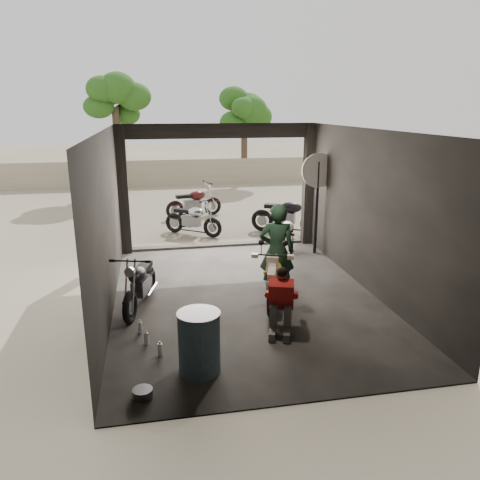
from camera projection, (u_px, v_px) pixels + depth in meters
name	position (u px, v px, depth m)	size (l,w,h in m)	color
ground	(245.00, 297.00, 9.17)	(80.00, 80.00, 0.00)	#7A6D56
garage	(240.00, 227.00, 9.34)	(7.00, 7.13, 3.20)	#2D2B28
boundary_wall	(187.00, 172.00, 22.22)	(18.00, 0.30, 1.20)	gray
tree_left	(114.00, 97.00, 19.33)	(2.20, 2.20, 5.60)	#382B1E
tree_right	(244.00, 107.00, 21.92)	(2.20, 2.20, 5.00)	#382B1E
main_bike	(274.00, 274.00, 8.79)	(0.70, 1.70, 1.13)	silver
left_bike	(140.00, 280.00, 8.54)	(0.67, 1.62, 1.09)	black
outside_bike_a	(193.00, 217.00, 13.45)	(0.67, 1.63, 1.10)	black
outside_bike_b	(194.00, 200.00, 15.65)	(0.71, 1.72, 1.16)	#400F10
outside_bike_c	(287.00, 213.00, 13.59)	(0.76, 1.86, 1.26)	black
rider	(277.00, 251.00, 8.95)	(0.68, 0.45, 1.86)	black
mechanic	(281.00, 304.00, 7.56)	(0.54, 0.73, 1.06)	red
stool	(285.00, 235.00, 11.90)	(0.37, 0.37, 0.52)	black
helmet	(288.00, 227.00, 11.85)	(0.31, 0.32, 0.29)	white
oil_drum	(199.00, 343.00, 6.45)	(0.58, 0.58, 0.90)	#41606D
sign_post	(318.00, 186.00, 11.40)	(0.85, 0.08, 2.54)	black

